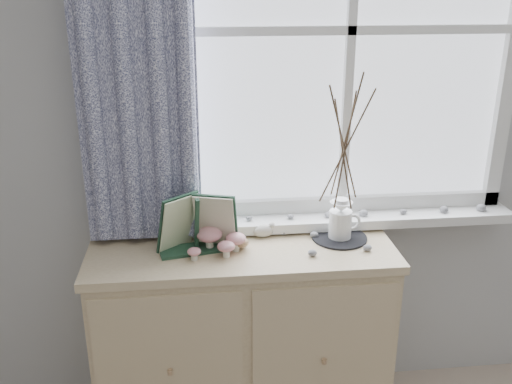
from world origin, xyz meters
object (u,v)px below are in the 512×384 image
Objects in this scene: botanical_book at (197,225)px; sideboard at (243,340)px; toadstool_cluster at (218,240)px; twig_pitcher at (345,144)px.

sideboard is at bearing -2.66° from botanical_book.
toadstool_cluster is 0.61m from twig_pitcher.
twig_pitcher reaches higher than sideboard.
toadstool_cluster is 0.33× the size of twig_pitcher.
botanical_book reaches higher than sideboard.
botanical_book is 1.51× the size of toadstool_cluster.
botanical_book is 0.10m from toadstool_cluster.
twig_pitcher is at bearing 6.43° from sideboard.
sideboard is 1.73× the size of twig_pitcher.
toadstool_cluster is at bearing -7.76° from botanical_book.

